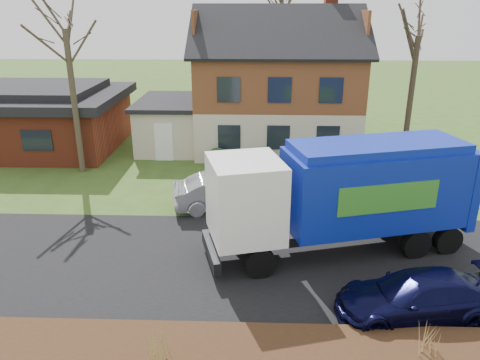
{
  "coord_description": "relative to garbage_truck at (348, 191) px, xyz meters",
  "views": [
    {
      "loc": [
        0.8,
        -13.69,
        8.14
      ],
      "look_at": [
        0.24,
        2.5,
        2.0
      ],
      "focal_mm": 35.0,
      "sensor_mm": 36.0,
      "label": 1
    }
  ],
  "objects": [
    {
      "name": "tree_front_west",
      "position": [
        -12.03,
        7.82,
        5.82
      ],
      "size": [
        3.29,
        3.29,
        9.78
      ],
      "color": "#453B29",
      "rests_on": "ground"
    },
    {
      "name": "tree_front_east",
      "position": [
        5.04,
        10.24,
        5.44
      ],
      "size": [
        3.4,
        3.4,
        9.44
      ],
      "color": "#392E22",
      "rests_on": "ground"
    },
    {
      "name": "grass_clump_east",
      "position": [
        1.04,
        -5.48,
        -1.52
      ],
      "size": [
        0.33,
        0.27,
        0.83
      ],
      "color": "tan",
      "rests_on": "mulch_verge"
    },
    {
      "name": "ranch_house",
      "position": [
        -15.92,
        12.04,
        -0.42
      ],
      "size": [
        9.8,
        8.2,
        3.7
      ],
      "color": "maroon",
      "rests_on": "ground"
    },
    {
      "name": "ground",
      "position": [
        -3.92,
        -0.96,
        -2.23
      ],
      "size": [
        120.0,
        120.0,
        0.0
      ],
      "primitive_type": "plane",
      "color": "#33511B",
      "rests_on": "ground"
    },
    {
      "name": "road",
      "position": [
        -3.92,
        -0.96,
        -2.22
      ],
      "size": [
        80.0,
        7.0,
        0.02
      ],
      "primitive_type": "cube",
      "color": "black",
      "rests_on": "ground"
    },
    {
      "name": "grass_clump_mid",
      "position": [
        -5.32,
        -6.09,
        -1.41
      ],
      "size": [
        0.38,
        0.31,
        1.05
      ],
      "color": "#9D8B45",
      "rests_on": "mulch_verge"
    },
    {
      "name": "main_house",
      "position": [
        -2.43,
        12.94,
        1.79
      ],
      "size": [
        12.95,
        8.95,
        9.26
      ],
      "color": "beige",
      "rests_on": "ground"
    },
    {
      "name": "navy_wagon",
      "position": [
        1.33,
        -3.7,
        -1.59
      ],
      "size": [
        4.65,
        2.39,
        1.29
      ],
      "primitive_type": "imported",
      "rotation": [
        0.0,
        0.0,
        -1.44
      ],
      "color": "black",
      "rests_on": "ground"
    },
    {
      "name": "garbage_truck",
      "position": [
        0.0,
        0.0,
        0.0
      ],
      "size": [
        9.36,
        4.68,
        3.88
      ],
      "rotation": [
        0.0,
        0.0,
        0.26
      ],
      "color": "black",
      "rests_on": "ground"
    },
    {
      "name": "silver_sedan",
      "position": [
        -4.3,
        3.48,
        -1.5
      ],
      "size": [
        4.72,
        2.55,
        1.48
      ],
      "primitive_type": "imported",
      "rotation": [
        0.0,
        0.0,
        1.8
      ],
      "color": "#AAADB2",
      "rests_on": "ground"
    }
  ]
}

